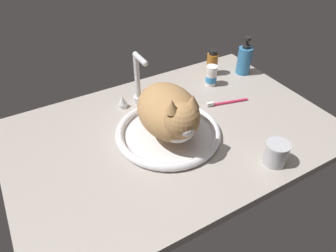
# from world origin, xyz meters

# --- Properties ---
(countertop) EXTENTS (1.10, 0.73, 0.03)m
(countertop) POSITION_xyz_m (0.00, 0.00, 0.01)
(countertop) COLOR #ADA399
(countertop) RESTS_ON ground
(sink_basin) EXTENTS (0.35, 0.35, 0.03)m
(sink_basin) POSITION_xyz_m (-0.03, -0.01, 0.04)
(sink_basin) COLOR white
(sink_basin) RESTS_ON countertop
(faucet) EXTENTS (0.16, 0.10, 0.21)m
(faucet) POSITION_xyz_m (-0.03, 0.21, 0.11)
(faucet) COLOR silver
(faucet) RESTS_ON countertop
(cat) EXTENTS (0.22, 0.38, 0.19)m
(cat) POSITION_xyz_m (-0.03, -0.03, 0.14)
(cat) COLOR tan
(cat) RESTS_ON sink_basin
(pill_bottle) EXTENTS (0.05, 0.05, 0.09)m
(pill_bottle) POSITION_xyz_m (0.29, 0.18, 0.07)
(pill_bottle) COLOR white
(pill_bottle) RESTS_ON countertop
(amber_bottle) EXTENTS (0.05, 0.05, 0.11)m
(amber_bottle) POSITION_xyz_m (0.34, 0.25, 0.08)
(amber_bottle) COLOR #B2661E
(amber_bottle) RESTS_ON countertop
(soap_pump_bottle) EXTENTS (0.06, 0.06, 0.17)m
(soap_pump_bottle) POSITION_xyz_m (0.47, 0.19, 0.09)
(soap_pump_bottle) COLOR teal
(soap_pump_bottle) RESTS_ON countertop
(metal_jar) EXTENTS (0.07, 0.07, 0.07)m
(metal_jar) POSITION_xyz_m (0.19, -0.28, 0.07)
(metal_jar) COLOR #B2B5BA
(metal_jar) RESTS_ON countertop
(toothbrush) EXTENTS (0.17, 0.05, 0.02)m
(toothbrush) POSITION_xyz_m (0.26, 0.04, 0.04)
(toothbrush) COLOR #D83359
(toothbrush) RESTS_ON countertop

